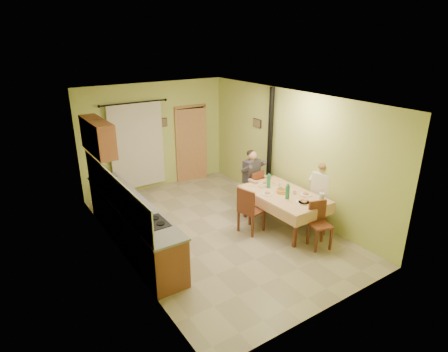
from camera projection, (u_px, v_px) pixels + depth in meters
floor at (217, 230)px, 8.01m from camera, size 4.00×6.00×0.01m
room_shell at (216, 148)px, 7.36m from camera, size 4.04×6.04×2.82m
kitchen_run at (132, 223)px, 7.27m from camera, size 0.64×3.64×1.56m
upper_cabinets at (97, 137)px, 7.70m from camera, size 0.35×1.40×0.70m
curtain at (137, 146)px, 9.53m from camera, size 1.70×0.07×2.22m
doorway at (192, 144)px, 10.46m from camera, size 0.96×0.21×2.15m
dining_table at (283, 210)px, 8.06m from camera, size 1.14×1.87×0.76m
tableware at (289, 192)px, 7.83m from camera, size 0.89×1.62×0.33m
chair_far at (252, 196)px, 8.97m from camera, size 0.44×0.44×0.94m
chair_near at (319, 234)px, 7.28m from camera, size 0.46×0.46×0.93m
chair_right at (320, 210)px, 8.24m from camera, size 0.52×0.52×0.97m
chair_left at (251, 219)px, 7.86m from camera, size 0.53×0.53×1.00m
man_far at (253, 173)px, 8.77m from camera, size 0.62×0.51×1.39m
man_right at (322, 186)px, 8.02m from camera, size 0.57×0.64×1.39m
stove_flue at (269, 161)px, 9.10m from camera, size 0.24×0.24×2.80m
picture_back at (164, 122)px, 9.83m from camera, size 0.19×0.03×0.23m
picture_right at (257, 123)px, 9.30m from camera, size 0.03×0.31×0.21m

